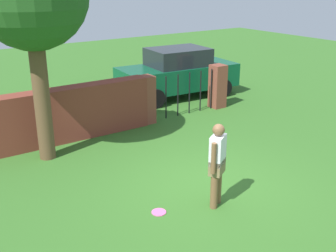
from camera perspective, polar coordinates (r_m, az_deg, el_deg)
The scene contains 6 objects.
ground_plane at distance 8.69m, azimuth 5.63°, elevation -8.26°, with size 40.00×40.00×0.00m, color #336623.
brick_wall at distance 11.05m, azimuth -14.29°, elevation 1.43°, with size 4.86×0.50×1.41m, color brown.
person at distance 7.66m, azimuth 6.74°, elevation -4.84°, with size 0.47×0.37×1.62m.
fence_gate at distance 12.84m, azimuth 2.16°, elevation 4.57°, with size 3.18×0.44×1.40m.
car at distance 14.80m, azimuth 1.35°, elevation 7.29°, with size 4.32×2.18×1.72m.
frisbee_pink at distance 7.79m, azimuth -1.26°, elevation -11.69°, with size 0.27×0.27×0.02m, color pink.
Camera 1 is at (-5.02, -5.80, 4.08)m, focal length 44.62 mm.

